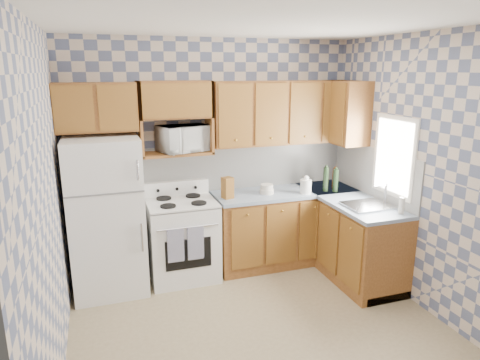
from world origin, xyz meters
The scene contains 29 objects.
floor centered at (0.00, 0.00, 0.00)m, with size 3.40×3.40×0.00m, color #877552.
back_wall centered at (0.00, 1.60, 1.35)m, with size 3.40×0.02×2.70m, color slate.
right_wall centered at (1.70, 0.00, 1.35)m, with size 0.02×3.20×2.70m, color slate.
backsplash_back centered at (0.40, 1.59, 1.20)m, with size 2.60×0.01×0.56m, color silver.
backsplash_right centered at (1.69, 0.80, 1.20)m, with size 0.01×1.60×0.56m, color silver.
refrigerator centered at (-1.27, 1.25, 0.84)m, with size 0.75×0.70×1.68m, color white.
stove_body centered at (-0.47, 1.28, 0.45)m, with size 0.76×0.65×0.90m, color white.
cooktop centered at (-0.47, 1.28, 0.91)m, with size 0.76×0.65×0.03m, color silver.
backguard centered at (-0.47, 1.55, 1.00)m, with size 0.76×0.08×0.17m, color white.
dish_towel_left centered at (-0.61, 0.93, 0.54)m, with size 0.18×0.03×0.37m, color navy.
dish_towel_right centered at (-0.39, 0.93, 0.54)m, with size 0.18×0.03×0.37m, color navy.
base_cabinets_back centered at (0.82, 1.30, 0.44)m, with size 1.75×0.60×0.88m, color brown.
base_cabinets_right centered at (1.40, 0.80, 0.44)m, with size 0.60×1.60×0.88m, color brown.
countertop_back centered at (0.82, 1.30, 0.90)m, with size 1.77×0.63×0.04m, color slate.
countertop_right centered at (1.40, 0.80, 0.90)m, with size 0.63×1.60×0.04m, color slate.
upper_cabinets_back centered at (0.82, 1.44, 1.85)m, with size 1.75×0.33×0.74m, color brown.
upper_cabinets_fridge centered at (-1.29, 1.44, 1.97)m, with size 0.82×0.33×0.50m, color brown.
upper_cabinets_right centered at (1.53, 1.25, 1.85)m, with size 0.33×0.70×0.74m, color brown.
microwave_shelf centered at (-0.47, 1.44, 1.44)m, with size 0.80×0.33×0.03m, color brown.
microwave centered at (-0.39, 1.45, 1.60)m, with size 0.54×0.36×0.30m, color white.
sink centered at (1.40, 0.45, 0.93)m, with size 0.48×0.40×0.03m, color #B7B7BC.
window centered at (1.69, 0.45, 1.45)m, with size 0.02×0.66×0.86m, color white.
bottle_0 centered at (1.27, 1.13, 1.07)m, with size 0.06×0.06×0.29m, color black.
bottle_1 centered at (1.37, 1.07, 1.06)m, with size 0.06×0.06×0.27m, color black.
bottle_2 centered at (1.42, 1.17, 1.05)m, with size 0.06×0.06×0.25m, color #5D2509.
knife_block centered at (0.06, 1.22, 1.04)m, with size 0.11×0.11×0.24m, color brown.
electric_kettle centered at (0.99, 1.11, 1.00)m, with size 0.13×0.13×0.17m, color white.
food_containers centered at (0.55, 1.25, 0.98)m, with size 0.17×0.17×0.11m, color silver, non-canonical shape.
soap_bottle centered at (1.59, 0.14, 1.01)m, with size 0.06×0.06×0.17m, color silver.
Camera 1 is at (-1.30, -3.26, 2.35)m, focal length 32.00 mm.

